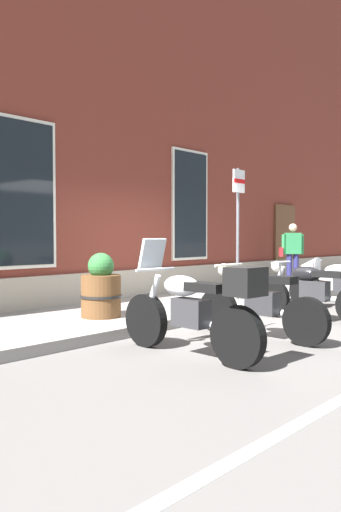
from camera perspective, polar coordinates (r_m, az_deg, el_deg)
ground_plane at (r=8.37m, az=5.78°, el=-7.25°), size 140.00×140.00×0.00m
sidewalk at (r=9.16m, az=-0.58°, el=-5.94°), size 27.38×2.53×0.15m
brick_pub_facade at (r=13.18m, az=-15.78°, el=19.95°), size 21.38×6.49×10.82m
motorcycle_silver_touring at (r=5.67m, az=2.79°, el=-6.05°), size 0.62×2.11×1.36m
motorcycle_yellow_naked at (r=6.86m, az=10.01°, el=-5.25°), size 0.62×2.01×1.00m
motorcycle_black_naked at (r=8.41m, az=15.76°, el=-3.97°), size 0.62×2.13×0.96m
motorcycle_white_sport at (r=9.78m, az=18.82°, el=-2.77°), size 0.62×2.09×0.99m
pedestrian_striped_shirt at (r=13.35m, az=13.79°, el=0.64°), size 0.55×0.48×1.57m
parking_sign at (r=9.80m, az=7.76°, el=4.64°), size 0.36×0.07×2.56m
barrel_planter at (r=7.71m, az=-7.96°, el=-3.87°), size 0.64×0.64×0.99m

